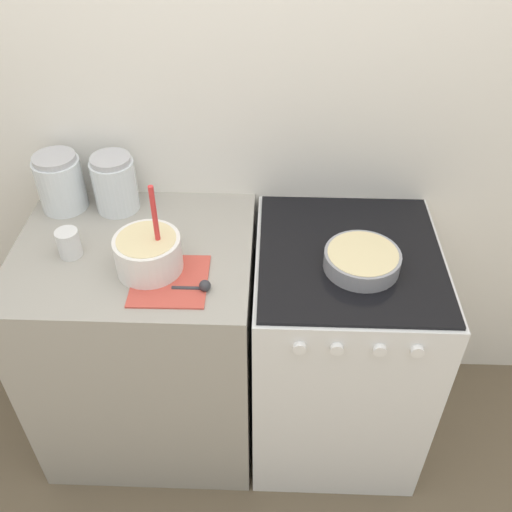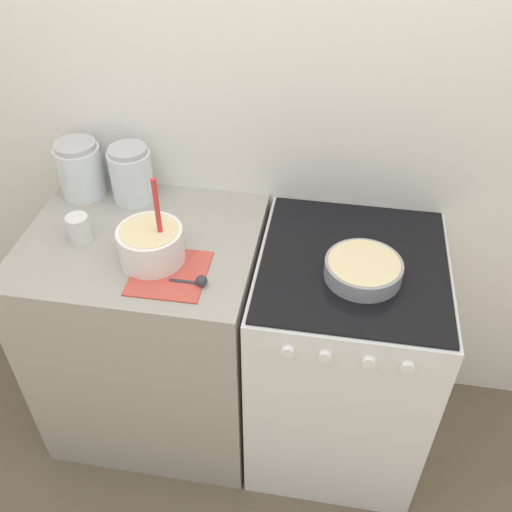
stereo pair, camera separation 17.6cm
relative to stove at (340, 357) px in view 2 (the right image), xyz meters
name	(u,v)px [view 2 (the right image)]	position (x,y,z in m)	size (l,w,h in m)	color
ground_plane	(241,489)	(-0.32, -0.33, -0.47)	(12.00, 12.00, 0.00)	brown
wall_back	(272,127)	(-0.32, 0.35, 0.73)	(4.57, 0.05, 2.40)	white
countertop_cabinet	(155,333)	(-0.72, 0.00, 0.00)	(0.79, 0.66, 0.94)	#9E998E
stove	(340,357)	(0.00, 0.00, 0.00)	(0.62, 0.68, 0.94)	silver
mixing_bowl	(151,243)	(-0.63, -0.10, 0.54)	(0.21, 0.21, 0.31)	white
baking_pan	(363,269)	(0.03, -0.07, 0.50)	(0.24, 0.24, 0.06)	gray
storage_jar_left	(81,172)	(-1.00, 0.23, 0.56)	(0.16, 0.16, 0.21)	silver
storage_jar_middle	(132,177)	(-0.81, 0.23, 0.56)	(0.15, 0.15, 0.21)	silver
tin_can	(79,228)	(-0.90, -0.04, 0.52)	(0.07, 0.07, 0.09)	silver
recipe_page	(169,273)	(-0.57, -0.15, 0.47)	(0.23, 0.24, 0.01)	#CC4C3F
measuring_spoon	(198,281)	(-0.47, -0.19, 0.49)	(0.12, 0.04, 0.04)	#333338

